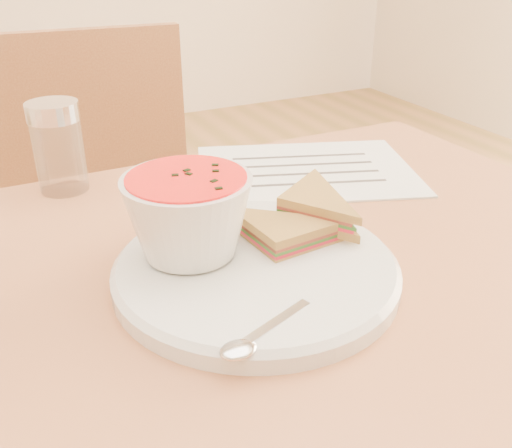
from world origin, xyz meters
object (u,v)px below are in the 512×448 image
plate (256,271)px  chair_far (117,285)px  condiment_shaker (58,147)px  soup_bowl (189,220)px

plate → chair_far: bearing=95.0°
plate → condiment_shaker: condiment_shaker is taller
plate → condiment_shaker: (-0.13, 0.31, 0.05)m
chair_far → condiment_shaker: 0.42m
chair_far → plate: size_ratio=3.14×
plate → soup_bowl: 0.09m
chair_far → soup_bowl: 0.59m
plate → condiment_shaker: 0.35m
chair_far → soup_bowl: bearing=93.0°
soup_bowl → condiment_shaker: 0.28m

